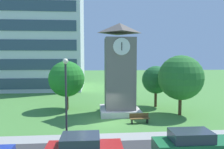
# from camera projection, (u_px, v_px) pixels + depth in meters

# --- Properties ---
(ground_plane) EXTENTS (160.00, 160.00, 0.00)m
(ground_plane) POSITION_uv_depth(u_px,v_px,m) (108.00, 122.00, 20.24)
(ground_plane) COLOR #4C893D
(kerb_strip) EXTENTS (120.00, 1.60, 0.01)m
(kerb_strip) POSITION_uv_depth(u_px,v_px,m) (111.00, 137.00, 16.45)
(kerb_strip) COLOR #9E9E99
(kerb_strip) RESTS_ON ground
(office_building) EXTENTS (16.15, 14.65, 22.40)m
(office_building) POSITION_uv_depth(u_px,v_px,m) (41.00, 31.00, 42.75)
(office_building) COLOR silver
(office_building) RESTS_ON ground
(clock_tower) EXTENTS (4.10, 4.10, 9.55)m
(clock_tower) POSITION_uv_depth(u_px,v_px,m) (120.00, 74.00, 23.02)
(clock_tower) COLOR slate
(clock_tower) RESTS_ON ground
(park_bench) EXTENTS (1.83, 0.60, 0.88)m
(park_bench) POSITION_uv_depth(u_px,v_px,m) (139.00, 118.00, 19.88)
(park_bench) COLOR brown
(park_bench) RESTS_ON ground
(street_lamp) EXTENTS (0.36, 0.36, 5.93)m
(street_lamp) POSITION_uv_depth(u_px,v_px,m) (66.00, 93.00, 14.36)
(street_lamp) COLOR #333338
(street_lamp) RESTS_ON ground
(tree_by_building) EXTENTS (3.33, 3.33, 4.97)m
(tree_by_building) POSITION_uv_depth(u_px,v_px,m) (156.00, 80.00, 26.25)
(tree_by_building) COLOR #513823
(tree_by_building) RESTS_ON ground
(tree_streetside) EXTENTS (4.07, 4.07, 5.58)m
(tree_streetside) POSITION_uv_depth(u_px,v_px,m) (67.00, 79.00, 24.85)
(tree_streetside) COLOR #513823
(tree_streetside) RESTS_ON ground
(tree_near_tower) EXTENTS (4.59, 4.59, 6.22)m
(tree_near_tower) POSITION_uv_depth(u_px,v_px,m) (181.00, 78.00, 22.37)
(tree_near_tower) COLOR #513823
(tree_near_tower) RESTS_ON ground
(parked_car_green) EXTENTS (4.77, 1.93, 1.69)m
(parked_car_green) POSITION_uv_depth(u_px,v_px,m) (194.00, 144.00, 12.89)
(parked_car_green) COLOR #1E6B38
(parked_car_green) RESTS_ON ground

